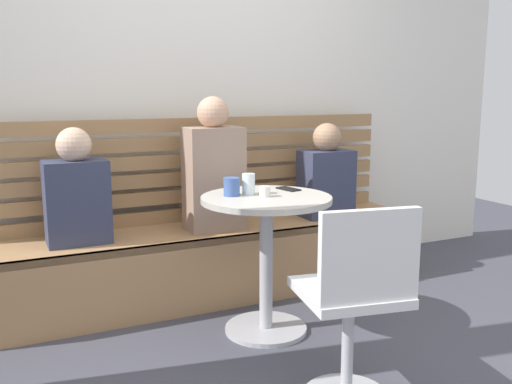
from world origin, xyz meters
The scene contains 13 objects.
ground centered at (0.00, 0.00, 0.00)m, with size 8.00×8.00×0.00m, color #42424C.
back_wall centered at (0.00, 1.64, 1.45)m, with size 5.20×0.10×2.90m, color white.
booth_bench centered at (0.00, 1.20, 0.22)m, with size 2.70×0.52×0.44m.
booth_backrest centered at (0.00, 1.44, 0.78)m, with size 2.65×0.04×0.67m.
cafe_table centered at (0.04, 0.58, 0.52)m, with size 0.68×0.68×0.74m.
white_chair centered at (0.03, -0.24, 0.46)m, with size 0.47×0.47×0.85m.
person_adult centered at (-0.02, 1.16, 0.80)m, with size 0.34×0.22×0.80m.
person_child_left centered at (0.78, 1.18, 0.72)m, with size 0.34×0.22×0.63m.
person_child_middle centered at (-0.82, 1.19, 0.72)m, with size 0.34×0.22×0.64m.
cup_mug_blue centered at (-0.12, 0.67, 0.79)m, with size 0.08×0.08×0.10m, color #3D5B9E.
cup_water_clear centered at (-0.02, 0.67, 0.80)m, with size 0.07×0.07×0.11m, color white.
cup_espresso_small centered at (0.03, 0.57, 0.77)m, with size 0.06×0.06×0.06m, color silver.
phone_on_table centered at (0.23, 0.70, 0.74)m, with size 0.07×0.14×0.01m, color black.
Camera 1 is at (-1.25, -2.00, 1.29)m, focal length 39.79 mm.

